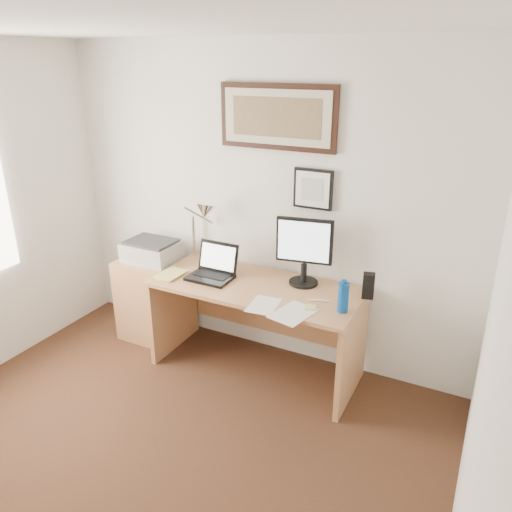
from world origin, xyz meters
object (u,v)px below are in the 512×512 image
Objects in this scene: book at (163,272)px; lcd_monitor at (304,248)px; printer at (152,251)px; water_bottle at (343,297)px; side_cabinet at (151,299)px; desk at (261,308)px; laptop at (213,270)px.

lcd_monitor is (1.07, 0.32, 0.28)m from book.
lcd_monitor is at bearing 4.01° from printer.
water_bottle is 1.48m from book.
lcd_monitor is (1.38, 0.13, 0.68)m from side_cabinet.
desk is (-0.72, 0.20, -0.34)m from water_bottle.
lcd_monitor is (0.31, 0.09, 0.53)m from desk.
laptop is (-1.08, 0.09, -0.05)m from water_bottle.
water_bottle is at bearing -35.69° from lcd_monitor.
printer is (0.03, 0.03, 0.45)m from side_cabinet.
lcd_monitor is at bearing 5.31° from side_cabinet.
water_bottle is 0.48× the size of printer.
desk is 0.62m from lcd_monitor.
book is at bearing -163.44° from lcd_monitor.
lcd_monitor is at bearing 144.31° from water_bottle.
water_bottle is at bearing -15.36° from desk.
desk is 0.48m from laptop.
book is 0.53× the size of printer.
desk is (0.76, 0.23, -0.24)m from book.
water_bottle is 0.53m from lcd_monitor.
book reaches higher than side_cabinet.
water_bottle is at bearing -6.34° from printer.
printer reaches higher than desk.
desk is at bearing 164.64° from water_bottle.
laptop is (-0.37, -0.10, 0.29)m from desk.
lcd_monitor is at bearing 16.56° from book.
water_bottle is 0.13× the size of desk.
desk is 4.70× the size of laptop.
water_bottle is 0.82m from desk.
laptop is (0.40, 0.12, 0.05)m from book.
laptop is 0.74m from lcd_monitor.
book is (0.31, -0.19, 0.39)m from side_cabinet.
book is 0.69× the size of laptop.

